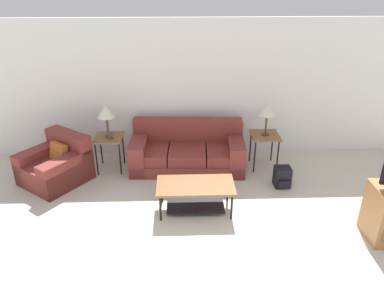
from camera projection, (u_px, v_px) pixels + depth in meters
The scene contains 10 objects.
wall_back at pixel (193, 89), 7.04m from camera, with size 8.75×0.06×2.60m.
couch at pixel (188, 152), 6.91m from camera, with size 2.08×1.06×0.82m.
armchair at pixel (57, 166), 6.44m from camera, with size 1.32×1.33×0.80m.
coffee_table at pixel (196, 191), 5.61m from camera, with size 1.16×0.60×0.46m.
side_table_left at pixel (109, 141), 6.69m from camera, with size 0.49×0.52×0.65m.
side_table_right at pixel (265, 138), 6.78m from camera, with size 0.49×0.52×0.65m.
table_lamp_left at pixel (106, 112), 6.46m from camera, with size 0.31×0.31×0.60m.
table_lamp_right at pixel (267, 110), 6.54m from camera, with size 0.31×0.31×0.60m.
backpack at pixel (282, 177), 6.33m from camera, with size 0.27×0.31×0.34m.
picture_frame at pixel (110, 135), 6.56m from camera, with size 0.10×0.04×0.13m.
Camera 1 is at (-0.25, -2.51, 3.38)m, focal length 35.00 mm.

